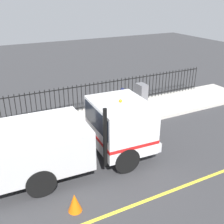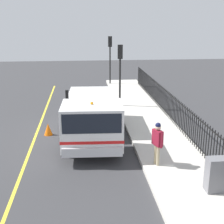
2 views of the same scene
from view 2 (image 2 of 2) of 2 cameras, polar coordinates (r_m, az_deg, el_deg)
ground_plane at (r=15.80m, az=-4.41°, el=-3.57°), size 55.93×55.93×0.00m
sidewalk_slab at (r=16.17m, az=7.48°, el=-2.86°), size 2.76×25.42×0.17m
lane_marking at (r=15.97m, az=-13.68°, el=-3.79°), size 0.12×22.88×0.01m
work_truck at (r=14.17m, az=-3.60°, el=-0.57°), size 2.72×6.34×2.57m
worker_standing at (r=11.66m, az=8.35°, el=-4.97°), size 0.36×0.59×1.67m
iron_fence at (r=16.22m, az=11.69°, el=0.03°), size 0.04×21.65×1.44m
traffic_light_near at (r=19.28m, az=1.49°, el=9.02°), size 0.31×0.22×3.80m
traffic_light_mid at (r=26.25m, az=-0.37°, el=11.27°), size 0.32×0.23×3.93m
utility_cabinet at (r=10.55m, az=18.68°, el=-10.86°), size 0.66×0.44×1.13m
traffic_cone at (r=15.52m, az=-11.65°, el=-3.11°), size 0.41×0.41×0.59m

